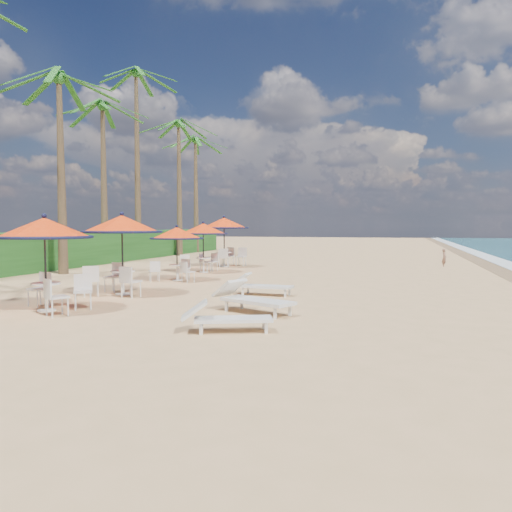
{
  "coord_description": "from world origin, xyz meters",
  "views": [
    {
      "loc": [
        3.65,
        -10.41,
        2.14
      ],
      "look_at": [
        -0.63,
        4.37,
        1.2
      ],
      "focal_mm": 35.0,
      "sensor_mm": 36.0,
      "label": 1
    }
  ],
  "objects_px": {
    "station_4": "(225,229)",
    "lounger_near": "(224,317)",
    "lounger_mid": "(250,298)",
    "lounger_far": "(260,285)",
    "station_2": "(177,240)",
    "station_1": "(120,234)",
    "station_3": "(203,235)",
    "station_0": "(47,240)"
  },
  "relations": [
    {
      "from": "lounger_mid",
      "to": "lounger_far",
      "type": "bearing_deg",
      "value": 126.47
    },
    {
      "from": "station_1",
      "to": "station_3",
      "type": "xyz_separation_m",
      "value": [
        -0.36,
        7.55,
        -0.17
      ]
    },
    {
      "from": "station_0",
      "to": "station_1",
      "type": "relative_size",
      "value": 0.95
    },
    {
      "from": "station_2",
      "to": "station_1",
      "type": "bearing_deg",
      "value": -89.56
    },
    {
      "from": "lounger_near",
      "to": "lounger_far",
      "type": "height_order",
      "value": "lounger_far"
    },
    {
      "from": "station_4",
      "to": "lounger_mid",
      "type": "distance_m",
      "value": 13.87
    },
    {
      "from": "station_2",
      "to": "lounger_near",
      "type": "xyz_separation_m",
      "value": [
        4.94,
        -8.32,
        -1.28
      ]
    },
    {
      "from": "station_1",
      "to": "lounger_mid",
      "type": "distance_m",
      "value": 5.37
    },
    {
      "from": "station_1",
      "to": "lounger_far",
      "type": "xyz_separation_m",
      "value": [
        4.15,
        1.13,
        -1.56
      ]
    },
    {
      "from": "station_1",
      "to": "station_3",
      "type": "height_order",
      "value": "station_1"
    },
    {
      "from": "station_3",
      "to": "lounger_far",
      "type": "xyz_separation_m",
      "value": [
        4.51,
        -6.43,
        -1.39
      ]
    },
    {
      "from": "station_3",
      "to": "lounger_mid",
      "type": "xyz_separation_m",
      "value": [
        5.13,
        -9.5,
        -1.34
      ]
    },
    {
      "from": "lounger_near",
      "to": "lounger_mid",
      "type": "bearing_deg",
      "value": 72.12
    },
    {
      "from": "station_0",
      "to": "lounger_mid",
      "type": "xyz_separation_m",
      "value": [
        4.95,
        1.16,
        -1.42
      ]
    },
    {
      "from": "station_0",
      "to": "lounger_near",
      "type": "bearing_deg",
      "value": -12.54
    },
    {
      "from": "station_0",
      "to": "lounger_far",
      "type": "relative_size",
      "value": 1.27
    },
    {
      "from": "lounger_near",
      "to": "lounger_mid",
      "type": "relative_size",
      "value": 0.83
    },
    {
      "from": "station_2",
      "to": "lounger_far",
      "type": "xyz_separation_m",
      "value": [
        4.18,
        -2.96,
        -1.27
      ]
    },
    {
      "from": "station_1",
      "to": "station_3",
      "type": "relative_size",
      "value": 1.1
    },
    {
      "from": "lounger_far",
      "to": "lounger_mid",
      "type": "bearing_deg",
      "value": -76.2
    },
    {
      "from": "station_3",
      "to": "station_1",
      "type": "bearing_deg",
      "value": -87.29
    },
    {
      "from": "station_4",
      "to": "lounger_near",
      "type": "xyz_separation_m",
      "value": [
        5.35,
        -15.05,
        -1.64
      ]
    },
    {
      "from": "lounger_far",
      "to": "lounger_near",
      "type": "bearing_deg",
      "value": -79.61
    },
    {
      "from": "lounger_mid",
      "to": "station_1",
      "type": "bearing_deg",
      "value": -177.09
    },
    {
      "from": "lounger_mid",
      "to": "lounger_far",
      "type": "xyz_separation_m",
      "value": [
        -0.62,
        3.07,
        -0.05
      ]
    },
    {
      "from": "station_2",
      "to": "station_4",
      "type": "relative_size",
      "value": 0.81
    },
    {
      "from": "station_2",
      "to": "lounger_mid",
      "type": "xyz_separation_m",
      "value": [
        4.8,
        -6.03,
        -1.22
      ]
    },
    {
      "from": "station_4",
      "to": "station_0",
      "type": "bearing_deg",
      "value": -88.92
    },
    {
      "from": "station_0",
      "to": "station_3",
      "type": "height_order",
      "value": "station_0"
    },
    {
      "from": "station_2",
      "to": "station_3",
      "type": "xyz_separation_m",
      "value": [
        -0.33,
        3.47,
        0.12
      ]
    },
    {
      "from": "station_3",
      "to": "station_4",
      "type": "distance_m",
      "value": 3.27
    },
    {
      "from": "station_0",
      "to": "station_4",
      "type": "relative_size",
      "value": 0.92
    },
    {
      "from": "lounger_mid",
      "to": "lounger_near",
      "type": "bearing_deg",
      "value": -61.57
    },
    {
      "from": "station_4",
      "to": "lounger_far",
      "type": "bearing_deg",
      "value": -64.64
    },
    {
      "from": "lounger_mid",
      "to": "lounger_far",
      "type": "height_order",
      "value": "lounger_mid"
    },
    {
      "from": "station_3",
      "to": "station_4",
      "type": "relative_size",
      "value": 0.88
    },
    {
      "from": "station_2",
      "to": "lounger_far",
      "type": "height_order",
      "value": "station_2"
    },
    {
      "from": "station_0",
      "to": "station_3",
      "type": "distance_m",
      "value": 10.66
    },
    {
      "from": "lounger_far",
      "to": "station_0",
      "type": "bearing_deg",
      "value": -133.3
    },
    {
      "from": "station_3",
      "to": "lounger_far",
      "type": "bearing_deg",
      "value": -54.95
    },
    {
      "from": "station_2",
      "to": "station_4",
      "type": "xyz_separation_m",
      "value": [
        -0.41,
        6.73,
        0.36
      ]
    },
    {
      "from": "lounger_near",
      "to": "lounger_mid",
      "type": "distance_m",
      "value": 2.3
    }
  ]
}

